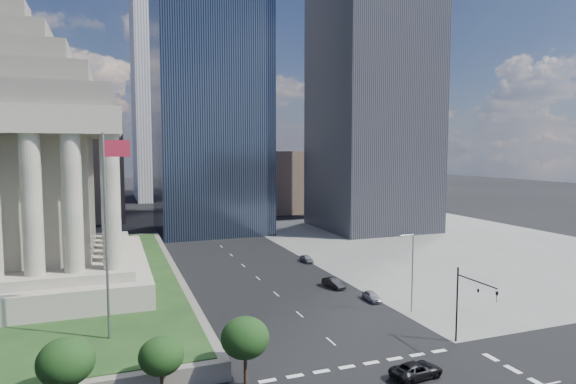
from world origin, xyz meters
name	(u,v)px	position (x,y,z in m)	size (l,w,h in m)	color
ground	(200,228)	(0.00, 100.00, 0.00)	(500.00, 500.00, 0.00)	black
sidewalk_ne	(444,244)	(46.00, 60.00, 0.01)	(68.00, 90.00, 0.03)	slate
war_memorial	(9,141)	(-34.00, 48.00, 21.40)	(34.00, 34.00, 39.00)	gray
flagpole	(108,225)	(-21.83, 24.00, 13.11)	(2.52, 0.24, 20.00)	slate
midrise_glass	(210,111)	(2.00, 95.00, 30.00)	(26.00, 26.00, 60.00)	black
highrise_ne	(373,33)	(42.00, 85.00, 50.00)	(26.00, 28.00, 100.00)	black
building_filler_ne	(278,180)	(32.00, 130.00, 10.00)	(20.00, 30.00, 20.00)	brown
building_filler_nw	(80,171)	(-30.00, 130.00, 14.00)	(24.00, 30.00, 28.00)	brown
traffic_signal_ne	(469,298)	(12.50, 13.70, 5.25)	(0.30, 5.74, 8.00)	black
street_lamp_north	(411,268)	(13.33, 25.00, 5.66)	(2.13, 0.22, 10.00)	slate
pickup_truck	(417,370)	(3.67, 10.00, 0.69)	(2.30, 4.99, 1.39)	black
parked_sedan_near	(372,296)	(11.13, 30.74, 0.64)	(1.52, 3.77, 1.28)	gray
parked_sedan_mid	(334,283)	(9.00, 38.15, 0.71)	(4.31, 1.50, 1.42)	black
parked_sedan_far	(307,259)	(11.50, 54.63, 0.64)	(3.77, 1.52, 1.28)	slate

